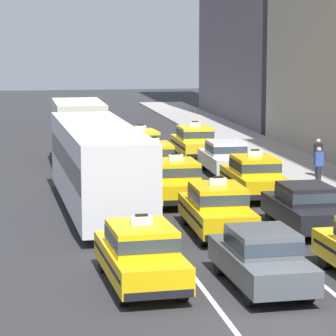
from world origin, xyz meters
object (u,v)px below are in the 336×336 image
bus_left_second (98,164)px  taxi_right_fifth (195,141)px  box_truck_left_third (78,131)px  sedan_right_fourth (225,157)px  taxi_left_nearest (141,254)px  taxi_center_fourth (153,160)px  taxi_center_fifth (140,146)px  taxi_right_third (254,176)px  taxi_center_second (217,208)px  taxi_center_third (175,180)px  pedestrian_far_corner (318,157)px  pedestrian_trailing (319,166)px  sedan_center_nearest (262,257)px  sedan_right_second (305,206)px

bus_left_second → taxi_right_fifth: bearing=63.7°
box_truck_left_third → sedan_right_fourth: bearing=-30.0°
bus_left_second → taxi_right_fifth: 14.41m
taxi_left_nearest → taxi_center_fourth: size_ratio=1.01×
taxi_center_fifth → sedan_right_fourth: taxi_center_fifth is taller
taxi_right_fifth → taxi_center_fourth: bearing=-117.5°
box_truck_left_third → taxi_right_third: (6.34, -9.34, -0.90)m
bus_left_second → taxi_right_fifth: (6.38, 12.89, -0.94)m
taxi_center_second → sedan_right_fourth: size_ratio=1.06×
taxi_center_third → taxi_right_fifth: (3.24, 11.56, 0.00)m
box_truck_left_third → pedestrian_far_corner: size_ratio=4.06×
taxi_right_third → sedan_right_fourth: size_ratio=1.06×
bus_left_second → pedestrian_far_corner: (10.39, 5.21, -0.80)m
sedan_right_fourth → pedestrian_far_corner: (3.74, -2.14, 0.17)m
taxi_right_third → sedan_right_fourth: (0.20, 5.56, -0.03)m
taxi_right_fifth → pedestrian_trailing: taxi_right_fifth is taller
bus_left_second → taxi_center_fourth: 7.39m
taxi_right_fifth → pedestrian_far_corner: size_ratio=2.67×
sedan_center_nearest → taxi_center_second: (0.28, 6.14, 0.03)m
pedestrian_trailing → pedestrian_far_corner: bearing=70.6°
taxi_left_nearest → pedestrian_trailing: 15.71m
taxi_center_fourth → taxi_right_third: same height
taxi_center_third → pedestrian_far_corner: (7.26, 3.89, 0.14)m
sedan_center_nearest → pedestrian_trailing: 14.75m
taxi_right_fifth → pedestrian_far_corner: bearing=-62.4°
taxi_center_second → pedestrian_far_corner: (6.92, 9.45, 0.14)m
sedan_right_fourth → taxi_right_fifth: bearing=92.9°
taxi_right_third → pedestrian_far_corner: (3.94, 3.42, 0.14)m
bus_left_second → taxi_center_fifth: 12.25m
taxi_left_nearest → taxi_right_third: 13.06m
box_truck_left_third → taxi_center_second: 15.76m
taxi_center_second → sedan_right_second: (3.02, -0.04, -0.03)m
taxi_right_fifth → pedestrian_trailing: size_ratio=2.75×
taxi_center_fourth → pedestrian_far_corner: 7.41m
taxi_center_third → sedan_right_second: size_ratio=1.06×
sedan_center_nearest → taxi_center_second: taxi_center_second is taller
sedan_right_second → taxi_left_nearest: bearing=-139.9°
taxi_left_nearest → taxi_center_second: 6.34m
taxi_center_fifth → pedestrian_far_corner: size_ratio=2.71×
taxi_center_second → taxi_center_third: bearing=93.4°
sedan_right_second → sedan_right_fourth: 11.63m
taxi_center_third → taxi_right_third: size_ratio=0.99×
sedan_right_second → sedan_right_fourth: (0.16, 11.63, 0.00)m
taxi_center_third → bus_left_second: bearing=-157.2°
taxi_center_fifth → pedestrian_trailing: size_ratio=2.79×
taxi_center_fourth → taxi_center_fifth: (0.20, 5.12, 0.00)m
sedan_right_fourth → pedestrian_trailing: (2.93, -4.44, 0.15)m
bus_left_second → sedan_right_fourth: bearing=47.9°
taxi_center_second → box_truck_left_third: bearing=102.3°
sedan_center_nearest → taxi_center_second: size_ratio=0.95×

